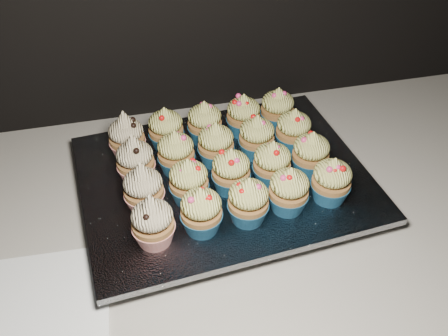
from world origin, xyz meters
The scene contains 24 objects.
worktop centered at (0.00, 1.70, 0.88)m, with size 2.44×0.64×0.04m, color beige.
napkin centered at (-0.29, 1.57, 0.90)m, with size 0.17×0.17×0.00m, color white.
baking_tray centered at (0.00, 1.74, 0.91)m, with size 0.44×0.33×0.02m, color black.
foil_lining centered at (0.00, 1.74, 0.93)m, with size 0.48×0.37×0.01m, color silver.
cupcake_0 centered at (-0.13, 1.62, 0.97)m, with size 0.06×0.06×0.10m.
cupcake_1 centered at (-0.06, 1.63, 0.97)m, with size 0.06×0.06×0.08m.
cupcake_2 centered at (0.01, 1.63, 0.97)m, with size 0.06×0.06×0.08m.
cupcake_3 centered at (0.08, 1.64, 0.97)m, with size 0.06×0.06×0.08m.
cupcake_4 centered at (0.15, 1.64, 0.97)m, with size 0.06×0.06×0.08m.
cupcake_5 centered at (-0.14, 1.69, 0.97)m, with size 0.06×0.06×0.10m.
cupcake_6 centered at (-0.07, 1.69, 0.97)m, with size 0.06×0.06×0.08m.
cupcake_7 centered at (0.00, 1.70, 0.97)m, with size 0.06×0.06×0.08m.
cupcake_8 centered at (0.07, 1.70, 0.97)m, with size 0.06×0.06×0.08m.
cupcake_9 centered at (0.14, 1.71, 0.97)m, with size 0.06×0.06×0.08m.
cupcake_10 centered at (-0.14, 1.76, 0.97)m, with size 0.06×0.06×0.10m.
cupcake_11 centered at (-0.08, 1.77, 0.97)m, with size 0.06×0.06×0.08m.
cupcake_12 centered at (-0.01, 1.77, 0.97)m, with size 0.06×0.06×0.08m.
cupcake_13 centered at (0.07, 1.78, 0.97)m, with size 0.06×0.06×0.08m.
cupcake_14 centered at (0.14, 1.78, 0.97)m, with size 0.06×0.06×0.08m.
cupcake_15 centered at (-0.15, 1.83, 0.97)m, with size 0.06×0.06×0.10m.
cupcake_16 centered at (-0.08, 1.84, 0.97)m, with size 0.06×0.06×0.08m.
cupcake_17 centered at (-0.01, 1.84, 0.97)m, with size 0.06×0.06×0.08m.
cupcake_18 centered at (0.06, 1.85, 0.97)m, with size 0.06×0.06×0.08m.
cupcake_19 centered at (0.13, 1.85, 0.97)m, with size 0.06×0.06×0.08m.
Camera 1 is at (-0.15, 1.12, 1.50)m, focal length 40.00 mm.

